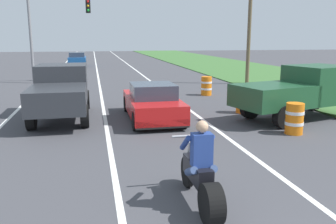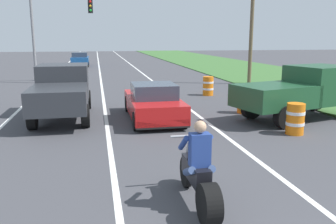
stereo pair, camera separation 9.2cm
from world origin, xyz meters
The scene contains 14 objects.
lane_stripe_left_solid centered at (-5.40, 20.00, 0.00)m, with size 0.14×120.00×0.01m, color white.
lane_stripe_right_solid centered at (1.80, 20.00, 0.00)m, with size 0.14×120.00×0.01m, color white.
lane_stripe_centre_dashed centered at (-1.80, 20.00, 0.00)m, with size 0.14×120.00×0.01m, color white.
grass_verge_right centered at (11.92, 20.00, 0.03)m, with size 10.00×120.00×0.06m, color #3D6B33.
motorcycle_with_rider centered at (-0.35, 3.55, 0.59)m, with size 0.70×2.21×1.62m.
sports_car_red centered at (-0.04, 10.77, 0.63)m, with size 1.84×4.30×1.37m.
pickup_truck_left_lane_dark_grey centered at (-3.39, 11.66, 1.11)m, with size 2.02×4.80×1.98m.
pickup_truck_right_shoulder_dark_green centered at (5.42, 9.75, 1.11)m, with size 5.14×3.14×1.98m.
traffic_light_mast_near centered at (-4.82, 23.27, 3.98)m, with size 4.29×0.34×6.00m.
utility_pole_roadside centered at (7.84, 19.87, 4.47)m, with size 0.24×0.24×8.93m, color brown.
construction_barrel_nearest centered at (4.05, 7.79, 0.50)m, with size 0.58×0.58×1.00m.
construction_barrel_mid centered at (3.78, 11.18, 0.50)m, with size 0.58×0.58×1.00m.
construction_barrel_far centered at (3.72, 15.85, 0.50)m, with size 0.58×0.58×1.00m.
distant_car_far_ahead centered at (-3.76, 37.35, 0.77)m, with size 1.80×4.00×1.50m.
Camera 1 is at (-2.17, -2.23, 3.03)m, focal length 38.19 mm.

